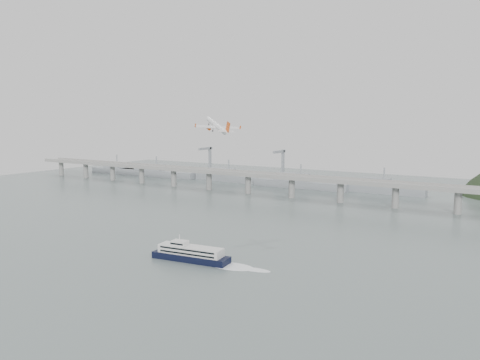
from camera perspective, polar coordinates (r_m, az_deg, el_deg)
The scene contains 5 objects.
ground at distance 282.23m, azimuth -5.97°, elevation -8.52°, with size 900.00×900.00×0.00m, color slate.
bridge at distance 450.73m, azimuth 9.64°, elevation -0.26°, with size 800.00×22.00×23.90m.
distant_fleet at distance 581.71m, azimuth -2.09°, elevation 0.45°, with size 453.00×60.90×40.00m.
ferry at distance 261.93m, azimuth -6.02°, elevation -8.93°, with size 73.61×18.87×13.89m.
airliner at distance 338.30m, azimuth -2.81°, elevation 6.60°, with size 35.64×34.16×15.36m.
Camera 1 is at (166.92, -213.88, 77.73)m, focal length 35.00 mm.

